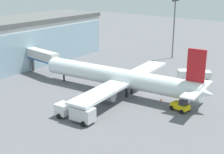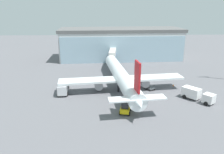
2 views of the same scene
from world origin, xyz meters
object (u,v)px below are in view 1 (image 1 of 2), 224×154
(safety_cone_nose, at_px, (161,100))
(jet_bridge, at_px, (41,56))
(catering_truck, at_px, (76,112))
(fuel_truck, at_px, (193,75))
(apron_light_mast, at_px, (174,24))
(pushback_tug, at_px, (181,106))
(baggage_cart, at_px, (143,83))
(safety_cone_wingtip, at_px, (151,75))
(airplane, at_px, (120,78))

(safety_cone_nose, bearing_deg, jet_bridge, 95.81)
(jet_bridge, xyz_separation_m, catering_truck, (-13.13, -25.23, -3.09))
(jet_bridge, bearing_deg, fuel_truck, -144.82)
(apron_light_mast, xyz_separation_m, safety_cone_nose, (-31.32, -14.98, -9.84))
(apron_light_mast, height_order, catering_truck, apron_light_mast)
(pushback_tug, distance_m, safety_cone_nose, 5.44)
(baggage_cart, distance_m, safety_cone_nose, 9.79)
(apron_light_mast, bearing_deg, pushback_tug, -148.86)
(fuel_truck, xyz_separation_m, baggage_cart, (-9.34, 7.24, -0.97))
(jet_bridge, height_order, fuel_truck, jet_bridge)
(apron_light_mast, distance_m, catering_truck, 49.20)
(fuel_truck, relative_size, pushback_tug, 2.01)
(fuel_truck, height_order, safety_cone_nose, fuel_truck)
(apron_light_mast, relative_size, safety_cone_nose, 30.60)
(jet_bridge, distance_m, safety_cone_wingtip, 26.87)
(pushback_tug, relative_size, safety_cone_nose, 6.35)
(catering_truck, distance_m, safety_cone_nose, 17.58)
(safety_cone_nose, relative_size, safety_cone_wingtip, 1.00)
(jet_bridge, height_order, safety_cone_nose, jet_bridge)
(airplane, relative_size, pushback_tug, 10.93)
(catering_truck, bearing_deg, pushback_tug, -133.98)
(jet_bridge, height_order, pushback_tug, jet_bridge)
(catering_truck, bearing_deg, baggage_cart, -91.48)
(fuel_truck, xyz_separation_m, safety_cone_nose, (-15.00, -0.74, -1.19))
(apron_light_mast, xyz_separation_m, airplane, (-33.06, -6.44, -6.77))
(catering_truck, height_order, safety_cone_wingtip, catering_truck)
(apron_light_mast, distance_m, airplane, 34.35)
(jet_bridge, xyz_separation_m, safety_cone_wingtip, (15.81, -21.30, -4.28))
(airplane, relative_size, fuel_truck, 5.44)
(fuel_truck, height_order, baggage_cart, fuel_truck)
(jet_bridge, distance_m, baggage_cart, 25.55)
(pushback_tug, height_order, safety_cone_nose, pushback_tug)
(fuel_truck, bearing_deg, safety_cone_nose, -126.87)
(apron_light_mast, bearing_deg, jet_bridge, 154.31)
(baggage_cart, bearing_deg, airplane, 61.22)
(jet_bridge, xyz_separation_m, fuel_truck, (18.21, -30.85, -3.09))
(airplane, bearing_deg, catering_truck, 91.30)
(airplane, distance_m, safety_cone_nose, 9.24)
(airplane, bearing_deg, safety_cone_wingtip, -90.18)
(airplane, height_order, safety_cone_wingtip, airplane)
(jet_bridge, relative_size, apron_light_mast, 0.67)
(apron_light_mast, bearing_deg, fuel_truck, -138.90)
(safety_cone_nose, height_order, safety_cone_wingtip, same)
(fuel_truck, bearing_deg, pushback_tug, -110.69)
(catering_truck, distance_m, safety_cone_wingtip, 29.23)
(jet_bridge, bearing_deg, catering_truck, 157.13)
(jet_bridge, bearing_deg, safety_cone_nose, -169.57)
(baggage_cart, relative_size, pushback_tug, 0.92)
(apron_light_mast, relative_size, baggage_cart, 5.24)
(apron_light_mast, xyz_separation_m, baggage_cart, (-25.66, -7.00, -9.62))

